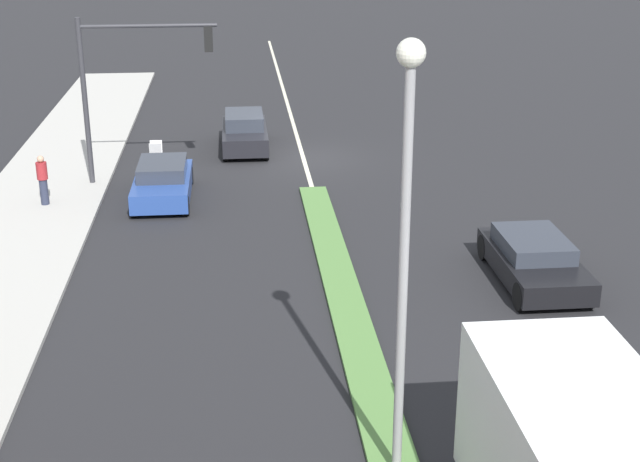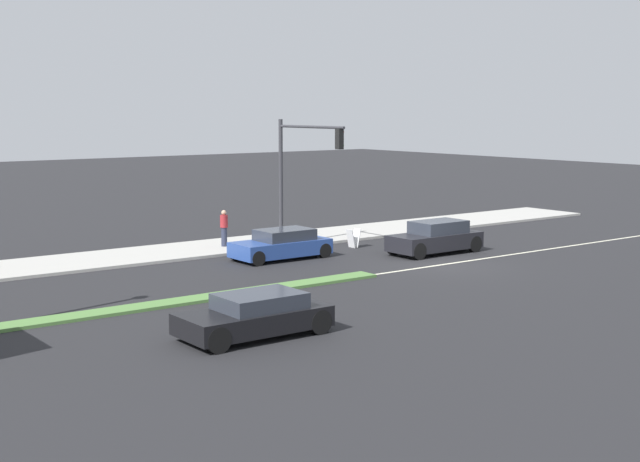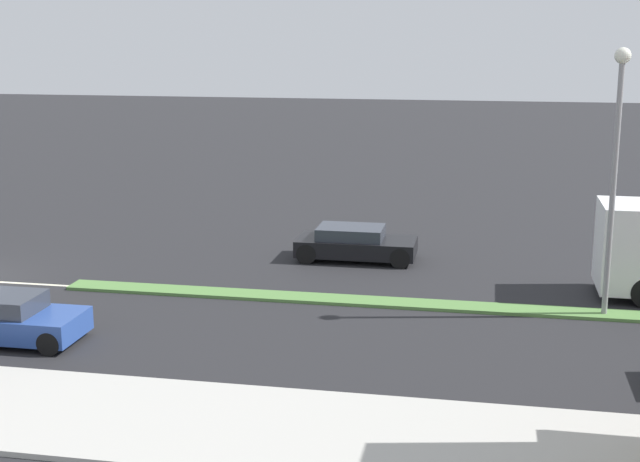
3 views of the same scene
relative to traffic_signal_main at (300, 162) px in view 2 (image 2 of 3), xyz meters
name	(u,v)px [view 2 (image 2 of 3)]	position (x,y,z in m)	size (l,w,h in m)	color
lane_marking_center	(445,264)	(-6.12, -2.78, -3.90)	(0.16, 60.00, 0.01)	beige
traffic_signal_main	(300,162)	(0.00, 0.00, 0.00)	(4.59, 0.34, 5.60)	#333338
pedestrian	(224,227)	(2.60, 2.27, -2.93)	(0.34, 0.34, 1.62)	#282D42
warning_aframe_sign	(353,238)	(-0.58, -2.53, -3.47)	(0.45, 0.53, 0.84)	silver
sedan_dark	(436,238)	(-3.92, -4.37, -3.23)	(1.75, 4.23, 1.40)	black
coupe_blue	(282,245)	(-1.12, 1.74, -3.30)	(1.82, 4.10, 1.24)	#284793
suv_black	(255,315)	(-11.12, 9.48, -3.31)	(1.91, 4.16, 1.19)	black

